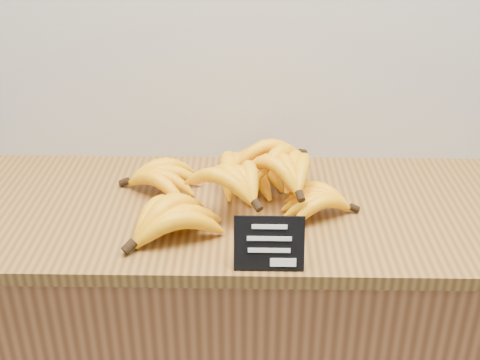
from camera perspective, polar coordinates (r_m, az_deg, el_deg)
name	(u,v)px	position (r m, az deg, el deg)	size (l,w,h in m)	color
counter	(240,360)	(1.67, 0.03, -16.66)	(1.34, 0.50, 0.90)	#A16234
counter_top	(240,210)	(1.39, 0.04, -2.86)	(1.31, 0.54, 0.03)	olive
chalkboard_sign	(269,244)	(1.15, 2.78, -6.06)	(0.13, 0.01, 0.11)	black
banana_pile	(234,183)	(1.36, -0.59, -0.30)	(0.55, 0.41, 0.12)	#FFB50A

